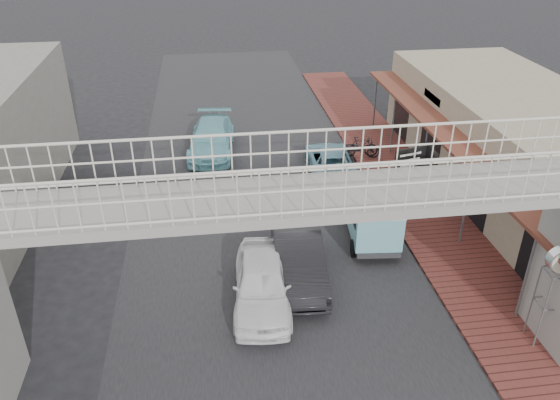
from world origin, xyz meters
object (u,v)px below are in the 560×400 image
object	(u,v)px
street_clock	(560,265)
arrow_sign	(429,158)
dark_sedan	(298,258)
angkot_van	(371,211)
white_hatchback	(262,283)
motorcycle_far	(361,147)
motorcycle_near	(361,148)
angkot_curb	(330,160)
angkot_far	(212,138)

from	to	relation	value
street_clock	arrow_sign	xyz separation A→B (m)	(-1.00, 6.52, 0.13)
dark_sedan	angkot_van	xyz separation A→B (m)	(2.98, 1.97, 0.40)
white_hatchback	motorcycle_far	bearing A→B (deg)	65.35
white_hatchback	angkot_van	bearing A→B (deg)	41.46
dark_sedan	motorcycle_near	distance (m)	9.78
arrow_sign	street_clock	bearing A→B (deg)	-95.55
angkot_curb	dark_sedan	bearing A→B (deg)	72.96
motorcycle_near	motorcycle_far	xyz separation A→B (m)	(0.00, 0.13, 0.04)
angkot_far	motorcycle_near	xyz separation A→B (m)	(7.00, -1.85, -0.16)
motorcycle_near	motorcycle_far	distance (m)	0.13
motorcycle_far	street_clock	world-z (taller)	street_clock
dark_sedan	motorcycle_far	xyz separation A→B (m)	(4.49, 8.81, -0.14)
angkot_far	arrow_sign	xyz separation A→B (m)	(7.69, -7.93, 2.05)
motorcycle_near	arrow_sign	bearing A→B (deg)	-164.55
white_hatchback	angkot_curb	size ratio (longest dim) A/B	1.01
dark_sedan	motorcycle_far	world-z (taller)	dark_sedan
white_hatchback	angkot_far	xyz separation A→B (m)	(-1.20, 11.66, -0.00)
white_hatchback	street_clock	size ratio (longest dim) A/B	1.39
angkot_far	street_clock	xyz separation A→B (m)	(8.70, -14.45, 1.93)
angkot_far	arrow_sign	size ratio (longest dim) A/B	1.51
angkot_far	arrow_sign	bearing A→B (deg)	-39.53
motorcycle_far	angkot_curb	bearing A→B (deg)	134.60
white_hatchback	angkot_far	size ratio (longest dim) A/B	0.85
angkot_far	angkot_curb	bearing A→B (deg)	-23.06
angkot_far	street_clock	size ratio (longest dim) A/B	1.63
white_hatchback	angkot_far	distance (m)	11.72
white_hatchback	dark_sedan	xyz separation A→B (m)	(1.31, 1.12, 0.01)
white_hatchback	motorcycle_near	xyz separation A→B (m)	(5.80, 9.81, -0.16)
arrow_sign	angkot_van	bearing A→B (deg)	-178.29
angkot_van	angkot_curb	bearing A→B (deg)	98.07
arrow_sign	white_hatchback	bearing A→B (deg)	-164.43
angkot_curb	motorcycle_near	size ratio (longest dim) A/B	2.39
dark_sedan	motorcycle_far	distance (m)	9.89
angkot_van	motorcycle_near	world-z (taller)	angkot_van
angkot_curb	arrow_sign	bearing A→B (deg)	119.01
white_hatchback	motorcycle_near	bearing A→B (deg)	65.02
white_hatchback	arrow_sign	xyz separation A→B (m)	(6.50, 3.73, 2.05)
angkot_van	motorcycle_far	world-z (taller)	angkot_van
angkot_curb	angkot_far	bearing A→B (deg)	-26.62
motorcycle_near	arrow_sign	world-z (taller)	arrow_sign
white_hatchback	motorcycle_far	world-z (taller)	white_hatchback
street_clock	arrow_sign	distance (m)	6.59
white_hatchback	arrow_sign	distance (m)	7.77
angkot_far	street_clock	bearing A→B (deg)	-52.62
dark_sedan	street_clock	size ratio (longest dim) A/B	1.46
angkot_far	angkot_van	xyz separation A→B (m)	(5.48, -8.56, 0.41)
white_hatchback	angkot_curb	xyz separation A→B (m)	(4.04, 8.71, -0.14)
motorcycle_near	arrow_sign	distance (m)	6.51
angkot_curb	angkot_far	distance (m)	6.01
street_clock	motorcycle_near	bearing A→B (deg)	100.10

